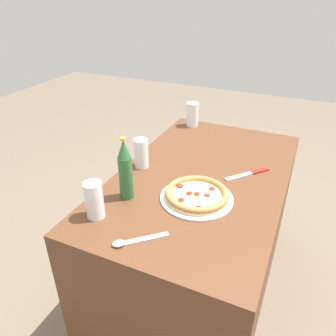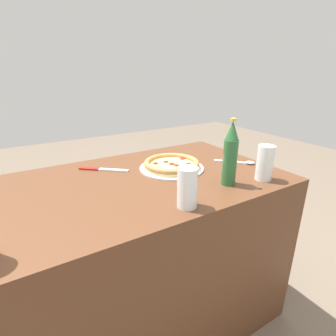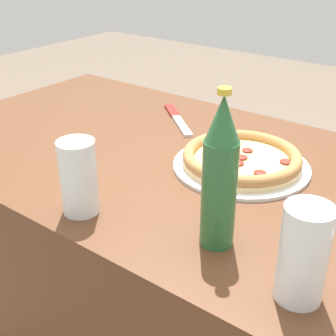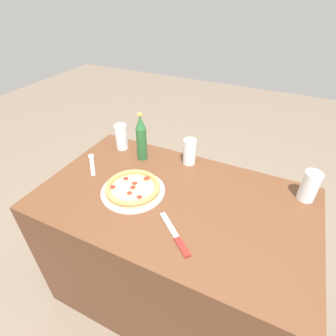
{
  "view_description": "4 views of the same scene",
  "coord_description": "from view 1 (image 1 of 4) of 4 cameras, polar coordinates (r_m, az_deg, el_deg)",
  "views": [
    {
      "loc": [
        1.25,
        0.39,
        1.55
      ],
      "look_at": [
        0.11,
        -0.13,
        0.83
      ],
      "focal_mm": 35.0,
      "sensor_mm": 36.0,
      "label": 1
    },
    {
      "loc": [
        -0.42,
        -0.94,
        1.21
      ],
      "look_at": [
        0.09,
        -0.09,
        0.83
      ],
      "focal_mm": 28.0,
      "sensor_mm": 36.0,
      "label": 2
    },
    {
      "loc": [
        0.62,
        -0.79,
        1.24
      ],
      "look_at": [
        0.1,
        -0.11,
        0.8
      ],
      "focal_mm": 50.0,
      "sensor_mm": 36.0,
      "label": 3
    },
    {
      "loc": [
        -0.36,
        0.81,
        1.59
      ],
      "look_at": [
        0.09,
        -0.13,
        0.83
      ],
      "focal_mm": 28.0,
      "sensor_mm": 36.0,
      "label": 4
    }
  ],
  "objects": [
    {
      "name": "table",
      "position": [
        1.75,
        5.32,
        -12.13
      ],
      "size": [
        1.25,
        0.74,
        0.77
      ],
      "color": "#56331E",
      "rests_on": "ground_plane"
    },
    {
      "name": "beer_bottle",
      "position": [
        1.31,
        -7.44,
        -0.37
      ],
      "size": [
        0.06,
        0.06,
        0.27
      ],
      "color": "#286033",
      "rests_on": "table"
    },
    {
      "name": "glass_mango_juice",
      "position": [
        2.03,
        4.26,
        9.12
      ],
      "size": [
        0.07,
        0.07,
        0.14
      ],
      "color": "white",
      "rests_on": "table"
    },
    {
      "name": "pizza_salami",
      "position": [
        1.34,
        5.03,
        -4.71
      ],
      "size": [
        0.3,
        0.3,
        0.04
      ],
      "color": "silver",
      "rests_on": "table"
    },
    {
      "name": "spoon",
      "position": [
        1.15,
        -6.45,
        -12.57
      ],
      "size": [
        0.15,
        0.17,
        0.02
      ],
      "color": "silver",
      "rests_on": "table"
    },
    {
      "name": "glass_cola",
      "position": [
        1.56,
        -4.68,
        2.31
      ],
      "size": [
        0.07,
        0.07,
        0.14
      ],
      "color": "white",
      "rests_on": "table"
    },
    {
      "name": "ground_plane",
      "position": [
        2.03,
        4.79,
        -20.3
      ],
      "size": [
        8.0,
        8.0,
        0.0
      ],
      "primitive_type": "plane",
      "color": "#6B5B4C"
    },
    {
      "name": "glass_red_wine",
      "position": [
        1.25,
        -12.68,
        -5.75
      ],
      "size": [
        0.07,
        0.07,
        0.15
      ],
      "color": "white",
      "rests_on": "table"
    },
    {
      "name": "knife",
      "position": [
        1.56,
        13.98,
        -0.94
      ],
      "size": [
        0.2,
        0.17,
        0.01
      ],
      "color": "maroon",
      "rests_on": "table"
    }
  ]
}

